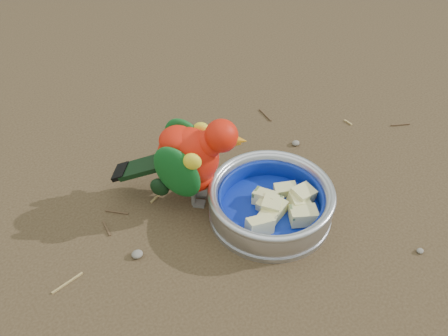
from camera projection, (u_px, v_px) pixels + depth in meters
ground at (298, 255)px, 0.82m from camera, size 60.00×60.00×0.00m
food_bowl at (270, 212)px, 0.88m from camera, size 0.21×0.21×0.02m
bowl_wall at (271, 200)px, 0.86m from camera, size 0.21×0.21×0.04m
fruit_wedges at (271, 203)px, 0.86m from camera, size 0.13×0.13×0.03m
lory_parrot at (191, 164)px, 0.85m from camera, size 0.23×0.22×0.17m
ground_debris at (268, 253)px, 0.82m from camera, size 0.90×0.80×0.01m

